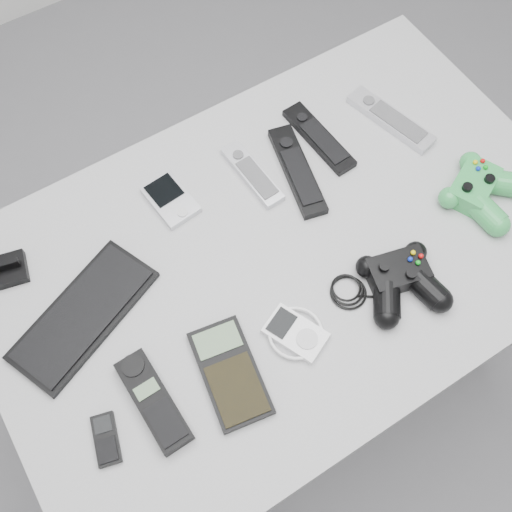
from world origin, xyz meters
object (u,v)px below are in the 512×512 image
desk (284,263)px  controller_black (401,279)px  mobile_phone (106,439)px  calculator (230,373)px  mp3_player (296,333)px  remote_black_a (297,170)px  controller_green (481,189)px  remote_black_b (319,138)px  pda_keyboard (84,315)px  remote_silver_a (252,174)px  remote_silver_b (391,119)px  pda (171,199)px  cordless_handset (153,401)px

desk → controller_black: controller_black is taller
desk → mobile_phone: 0.48m
calculator → mp3_player: same height
remote_black_a → controller_green: size_ratio=1.34×
remote_black_a → mobile_phone: remote_black_a is taller
desk → mp3_player: size_ratio=10.87×
remote_black_b → mobile_phone: bearing=-157.0°
pda_keyboard → remote_black_a: 0.51m
remote_silver_a → controller_black: (0.10, -0.35, 0.02)m
remote_black_b → mobile_phone: (-0.65, -0.32, -0.00)m
remote_silver_b → mobile_phone: remote_silver_b is taller
calculator → pda_keyboard: bearing=135.9°
pda_keyboard → controller_green: controller_green is taller
controller_black → mobile_phone: bearing=-168.9°
desk → pda: 0.26m
remote_silver_a → remote_black_b: 0.17m
cordless_handset → controller_green: bearing=0.4°
remote_black_b → mp3_player: same height
pda → controller_black: 0.48m
cordless_handset → mp3_player: 0.27m
pda → mp3_player: size_ratio=1.06×
remote_silver_a → mp3_player: size_ratio=1.58×
pda → calculator: (-0.08, -0.37, 0.00)m
mobile_phone → controller_black: size_ratio=0.33×
pda_keyboard → calculator: size_ratio=1.53×
remote_black_a → calculator: 0.44m
controller_black → controller_green: 0.27m
remote_black_a → controller_green: (0.28, -0.24, 0.02)m
calculator → controller_green: (0.61, 0.05, 0.02)m
cordless_handset → mp3_player: bearing=-6.9°
remote_silver_b → mp3_player: 0.53m
pda_keyboard → calculator: bearing=-76.6°
desk → mp3_player: (-0.08, -0.16, 0.08)m
mobile_phone → remote_black_a: bearing=41.3°
remote_silver_a → controller_black: bearing=-76.3°
remote_silver_a → calculator: (-0.25, -0.33, 0.00)m
pda_keyboard → remote_black_b: 0.60m
remote_silver_a → remote_silver_b: bearing=-9.7°
pda_keyboard → mp3_player: (0.31, -0.24, 0.00)m
remote_black_b → calculator: (-0.42, -0.33, -0.00)m
desk → calculator: (-0.22, -0.16, 0.08)m
remote_black_b → calculator: same height
pda → controller_black: controller_black is taller
mp3_player → controller_black: controller_black is taller
desk → controller_green: bearing=-15.2°
pda_keyboard → pda: (0.25, 0.13, 0.00)m
calculator → controller_black: size_ratio=0.73×
pda_keyboard → controller_green: size_ratio=1.74×
pda → remote_black_b: same height
remote_black_a → remote_silver_b: (0.24, 0.00, -0.00)m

